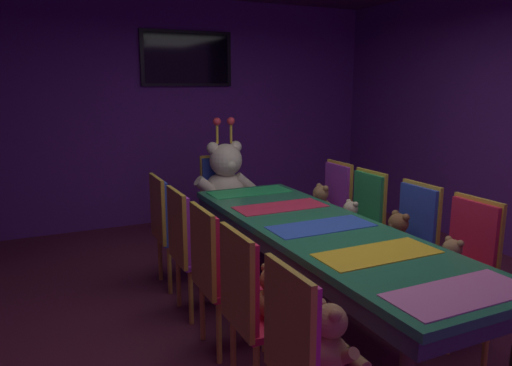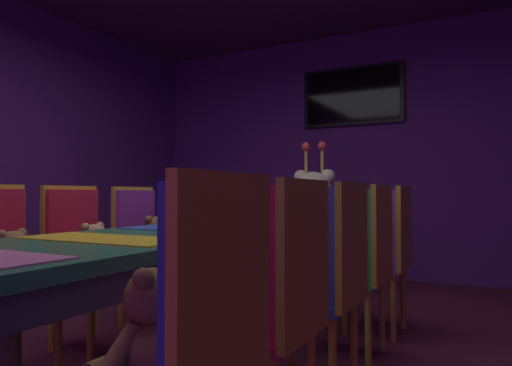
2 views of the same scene
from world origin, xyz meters
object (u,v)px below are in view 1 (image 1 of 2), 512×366
at_px(throne_chair, 221,191).
at_px(chair_left_3, 188,240).
at_px(banquet_table, 321,238).
at_px(chair_right_4, 332,201).
at_px(chair_left_0, 303,347).
at_px(chair_right_2, 412,232).
at_px(teddy_left_0, 331,340).
at_px(teddy_left_4, 183,220).
at_px(chair_right_3, 363,214).
at_px(chair_left_1, 250,298).
at_px(teddy_left_3, 206,237).
at_px(king_teddy_bear, 226,179).
at_px(wall_tv, 187,59).
at_px(teddy_right_2, 397,235).
at_px(teddy_left_2, 235,263).
at_px(chair_left_2, 214,265).
at_px(teddy_left_1, 273,295).
at_px(chair_left_4, 167,220).
at_px(teddy_right_4, 320,203).
at_px(chair_right_1, 466,254).
at_px(teddy_right_1, 451,260).
at_px(teddy_right_3, 350,218).

bearing_deg(throne_chair, chair_left_3, -29.60).
distance_m(banquet_table, chair_right_4, 1.40).
height_order(chair_left_0, chair_right_2, same).
bearing_deg(teddy_left_0, teddy_left_4, 90.45).
relative_size(chair_right_2, chair_right_3, 1.00).
bearing_deg(teddy_left_4, chair_right_4, -0.47).
bearing_deg(chair_left_1, teddy_left_3, 83.02).
distance_m(chair_left_0, chair_right_4, 2.79).
height_order(throne_chair, king_teddy_bear, king_teddy_bear).
xyz_separation_m(chair_left_3, wall_tv, (0.83, 2.57, 1.45)).
relative_size(chair_left_0, teddy_right_2, 2.95).
bearing_deg(teddy_left_4, chair_left_0, -93.27).
bearing_deg(teddy_left_2, chair_left_2, 180.00).
bearing_deg(teddy_left_2, wall_tv, 77.67).
relative_size(teddy_left_1, teddy_right_2, 0.94).
height_order(banquet_table, chair_left_1, chair_left_1).
height_order(chair_left_4, teddy_right_4, chair_left_4).
xyz_separation_m(chair_right_1, teddy_right_1, (-0.14, -0.00, -0.02)).
xyz_separation_m(teddy_right_4, throne_chair, (-0.70, 0.90, 0.00)).
bearing_deg(chair_right_2, chair_left_4, -34.63).
relative_size(chair_left_0, throne_chair, 1.00).
relative_size(chair_left_0, chair_right_3, 1.00).
xyz_separation_m(teddy_left_3, chair_right_2, (1.52, -0.57, 0.00)).
xyz_separation_m(chair_left_3, teddy_right_4, (1.54, 0.57, -0.00)).
xyz_separation_m(chair_left_1, teddy_right_2, (1.51, 0.54, -0.00)).
distance_m(banquet_table, teddy_left_4, 1.32).
distance_m(chair_left_3, chair_right_4, 1.78).
xyz_separation_m(teddy_left_0, chair_left_4, (-0.16, 2.25, 0.00)).
height_order(chair_right_3, throne_chair, same).
relative_size(banquet_table, wall_tv, 2.54).
xyz_separation_m(chair_right_1, teddy_right_3, (-0.14, 1.15, -0.02)).
xyz_separation_m(chair_left_4, king_teddy_bear, (0.84, 0.71, 0.16)).
bearing_deg(throne_chair, chair_left_2, -22.17).
bearing_deg(chair_left_1, chair_left_0, -89.79).
distance_m(chair_left_2, teddy_left_2, 0.15).
height_order(teddy_left_0, chair_left_4, chair_left_4).
bearing_deg(teddy_left_2, chair_right_1, -19.75).
height_order(chair_left_3, chair_right_4, same).
relative_size(teddy_left_1, teddy_left_2, 0.99).
bearing_deg(banquet_table, teddy_left_2, -177.52).
height_order(teddy_left_0, teddy_right_2, teddy_left_0).
distance_m(banquet_table, teddy_right_4, 1.32).
height_order(banquet_table, chair_right_2, chair_right_2).
distance_m(chair_left_4, teddy_right_1, 2.27).
relative_size(chair_left_1, teddy_left_2, 3.10).
bearing_deg(chair_left_0, teddy_right_3, 48.81).
xyz_separation_m(banquet_table, teddy_left_2, (-0.69, -0.03, -0.07)).
relative_size(chair_left_0, chair_right_2, 1.00).
height_order(banquet_table, chair_right_3, chair_right_3).
height_order(banquet_table, teddy_right_2, teddy_right_2).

